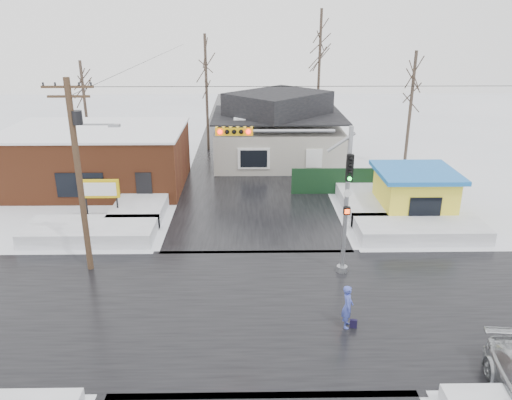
{
  "coord_description": "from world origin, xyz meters",
  "views": [
    {
      "loc": [
        -0.41,
        -17.91,
        11.43
      ],
      "look_at": [
        -0.04,
        4.78,
        3.0
      ],
      "focal_mm": 35.0,
      "sensor_mm": 36.0,
      "label": 1
    }
  ],
  "objects_px": {
    "pedestrian": "(347,307)",
    "marquee_sign": "(100,190)",
    "traffic_signal": "(313,181)",
    "kiosk": "(414,193)",
    "utility_pole": "(79,166)"
  },
  "relations": [
    {
      "from": "utility_pole",
      "to": "pedestrian",
      "type": "xyz_separation_m",
      "value": [
        11.31,
        -4.92,
        -4.22
      ]
    },
    {
      "from": "traffic_signal",
      "to": "marquee_sign",
      "type": "distance_m",
      "value": 13.42
    },
    {
      "from": "marquee_sign",
      "to": "pedestrian",
      "type": "xyz_separation_m",
      "value": [
        12.38,
        -10.91,
        -1.03
      ]
    },
    {
      "from": "pedestrian",
      "to": "marquee_sign",
      "type": "bearing_deg",
      "value": 59.4
    },
    {
      "from": "traffic_signal",
      "to": "kiosk",
      "type": "xyz_separation_m",
      "value": [
        7.07,
        7.03,
        -3.08
      ]
    },
    {
      "from": "traffic_signal",
      "to": "utility_pole",
      "type": "distance_m",
      "value": 10.39
    },
    {
      "from": "marquee_sign",
      "to": "pedestrian",
      "type": "bearing_deg",
      "value": -41.38
    },
    {
      "from": "marquee_sign",
      "to": "kiosk",
      "type": "height_order",
      "value": "kiosk"
    },
    {
      "from": "traffic_signal",
      "to": "pedestrian",
      "type": "height_order",
      "value": "traffic_signal"
    },
    {
      "from": "traffic_signal",
      "to": "kiosk",
      "type": "relative_size",
      "value": 1.52
    },
    {
      "from": "kiosk",
      "to": "traffic_signal",
      "type": "bearing_deg",
      "value": -135.16
    },
    {
      "from": "traffic_signal",
      "to": "kiosk",
      "type": "bearing_deg",
      "value": 44.84
    },
    {
      "from": "utility_pole",
      "to": "pedestrian",
      "type": "height_order",
      "value": "utility_pole"
    },
    {
      "from": "marquee_sign",
      "to": "utility_pole",
      "type": "bearing_deg",
      "value": -79.87
    },
    {
      "from": "marquee_sign",
      "to": "kiosk",
      "type": "relative_size",
      "value": 0.55
    }
  ]
}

